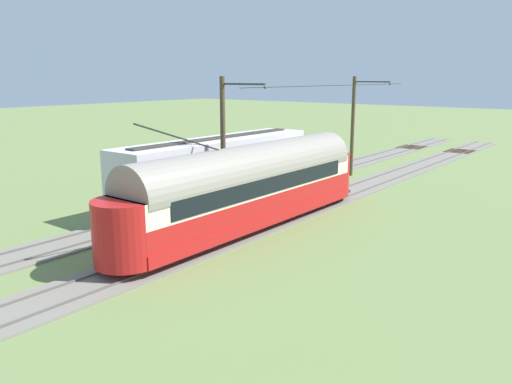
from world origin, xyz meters
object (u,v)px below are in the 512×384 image
object	(u,v)px
catenary_pole_foreground	(354,125)
catenary_pole_mid_near	(224,144)
track_end_bumper	(298,175)
boxcar_adjacent	(218,168)
vintage_streetcar	(251,185)
spare_tie_stack	(242,176)

from	to	relation	value
catenary_pole_foreground	catenary_pole_mid_near	size ratio (longest dim) A/B	1.00
track_end_bumper	boxcar_adjacent	bearing A→B (deg)	90.02
catenary_pole_mid_near	boxcar_adjacent	bearing A→B (deg)	-40.87
catenary_pole_mid_near	track_end_bumper	world-z (taller)	catenary_pole_mid_near
vintage_streetcar	catenary_pole_foreground	xyz separation A→B (m)	(2.76, -16.15, 1.71)
boxcar_adjacent	catenary_pole_foreground	xyz separation A→B (m)	(-2.32, -12.97, 1.81)
catenary_pole_foreground	spare_tie_stack	world-z (taller)	catenary_pole_foreground
track_end_bumper	vintage_streetcar	bearing A→B (deg)	112.87
catenary_pole_mid_near	catenary_pole_foreground	bearing A→B (deg)	-90.00
catenary_pole_foreground	track_end_bumper	bearing A→B (deg)	60.42
catenary_pole_mid_near	spare_tie_stack	distance (m)	10.95
vintage_streetcar	spare_tie_stack	world-z (taller)	vintage_streetcar
boxcar_adjacent	spare_tie_stack	distance (m)	7.61
boxcar_adjacent	spare_tie_stack	xyz separation A→B (m)	(3.51, -6.48, -1.90)
vintage_streetcar	spare_tie_stack	xyz separation A→B (m)	(8.59, -9.66, -1.99)
vintage_streetcar	spare_tie_stack	bearing A→B (deg)	-48.36
boxcar_adjacent	catenary_pole_mid_near	xyz separation A→B (m)	(-2.32, 2.01, 1.81)
spare_tie_stack	track_end_bumper	xyz separation A→B (m)	(-3.51, -2.39, 0.13)
boxcar_adjacent	spare_tie_stack	bearing A→B (deg)	-61.56
catenary_pole_foreground	vintage_streetcar	bearing A→B (deg)	99.70
spare_tie_stack	catenary_pole_mid_near	bearing A→B (deg)	124.48
vintage_streetcar	boxcar_adjacent	size ratio (longest dim) A/B	1.24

